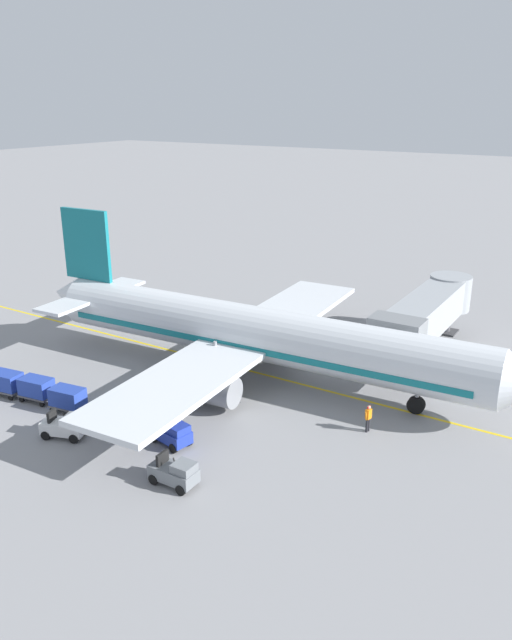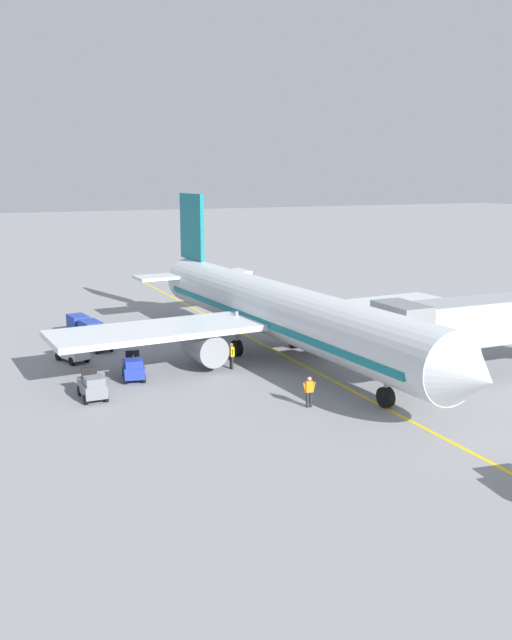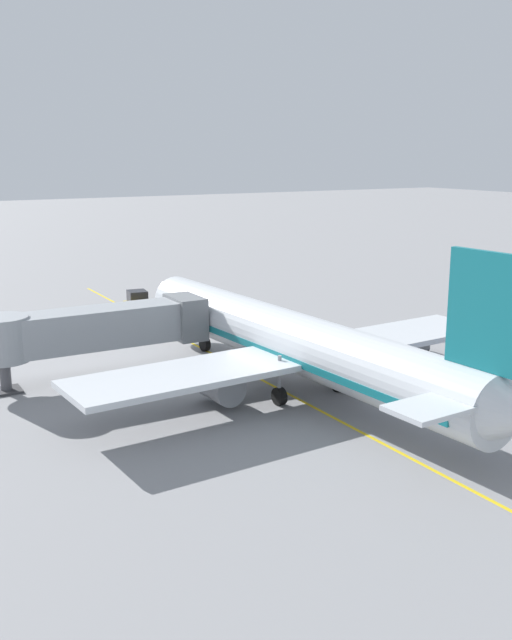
{
  "view_description": "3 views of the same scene",
  "coord_description": "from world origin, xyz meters",
  "px_view_note": "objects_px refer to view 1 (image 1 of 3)",
  "views": [
    {
      "loc": [
        34.62,
        19.78,
        18.41
      ],
      "look_at": [
        0.46,
        -1.6,
        4.18
      ],
      "focal_mm": 35.03,
      "sensor_mm": 36.0,
      "label": 1
    },
    {
      "loc": [
        20.7,
        38.68,
        12.16
      ],
      "look_at": [
        2.0,
        -2.3,
        2.61
      ],
      "focal_mm": 38.51,
      "sensor_mm": 36.0,
      "label": 2
    },
    {
      "loc": [
        -23.58,
        -39.04,
        14.96
      ],
      "look_at": [
        1.42,
        4.51,
        3.32
      ],
      "focal_mm": 40.82,
      "sensor_mm": 36.0,
      "label": 3
    }
  ],
  "objects_px": {
    "baggage_tug_lead": "(65,426)",
    "baggage_tug_trailing": "(172,433)",
    "baggage_tug_spare": "(175,472)",
    "ground_crew_loader": "(368,417)",
    "jet_bridge": "(427,313)",
    "ground_crew_wing_walker": "(238,389)",
    "baggage_cart_front": "(68,398)",
    "baggage_cart_second_in_train": "(36,388)",
    "baggage_cart_third_in_train": "(6,382)",
    "parked_airliner": "(254,334)"
  },
  "relations": [
    {
      "from": "jet_bridge",
      "to": "baggage_tug_spare",
      "type": "relative_size",
      "value": 6.1
    },
    {
      "from": "baggage_tug_spare",
      "to": "jet_bridge",
      "type": "bearing_deg",
      "value": 167.2
    },
    {
      "from": "baggage_cart_second_in_train",
      "to": "jet_bridge",
      "type": "bearing_deg",
      "value": 137.77
    },
    {
      "from": "parked_airliner",
      "to": "baggage_cart_second_in_train",
      "type": "relative_size",
      "value": 12.58
    },
    {
      "from": "jet_bridge",
      "to": "baggage_cart_third_in_train",
      "type": "bearing_deg",
      "value": -45.11
    },
    {
      "from": "baggage_tug_trailing",
      "to": "ground_crew_wing_walker",
      "type": "bearing_deg",
      "value": 177.36
    },
    {
      "from": "jet_bridge",
      "to": "baggage_tug_trailing",
      "type": "bearing_deg",
      "value": -21.44
    },
    {
      "from": "baggage_tug_trailing",
      "to": "baggage_tug_spare",
      "type": "bearing_deg",
      "value": 41.67
    },
    {
      "from": "baggage_cart_third_in_train",
      "to": "ground_crew_wing_walker",
      "type": "xyz_separation_m",
      "value": [
        -7.16,
        13.54,
        0.0
      ]
    },
    {
      "from": "baggage_cart_front",
      "to": "jet_bridge",
      "type": "bearing_deg",
      "value": 142.33
    },
    {
      "from": "baggage_cart_third_in_train",
      "to": "ground_crew_wing_walker",
      "type": "height_order",
      "value": "ground_crew_wing_walker"
    },
    {
      "from": "baggage_cart_second_in_train",
      "to": "ground_crew_loader",
      "type": "distance_m",
      "value": 21.08
    },
    {
      "from": "baggage_cart_front",
      "to": "baggage_cart_second_in_train",
      "type": "distance_m",
      "value": 2.84
    },
    {
      "from": "baggage_tug_lead",
      "to": "baggage_cart_front",
      "type": "height_order",
      "value": "baggage_tug_lead"
    },
    {
      "from": "baggage_tug_lead",
      "to": "baggage_tug_trailing",
      "type": "xyz_separation_m",
      "value": [
        -2.62,
        5.72,
        0.0
      ]
    },
    {
      "from": "parked_airliner",
      "to": "ground_crew_loader",
      "type": "distance_m",
      "value": 10.51
    },
    {
      "from": "parked_airliner",
      "to": "baggage_cart_second_in_train",
      "type": "height_order",
      "value": "parked_airliner"
    },
    {
      "from": "baggage_cart_third_in_train",
      "to": "ground_crew_loader",
      "type": "distance_m",
      "value": 23.52
    },
    {
      "from": "baggage_tug_spare",
      "to": "ground_crew_loader",
      "type": "xyz_separation_m",
      "value": [
        -10.22,
        6.16,
        0.24
      ]
    },
    {
      "from": "baggage_tug_spare",
      "to": "baggage_cart_third_in_train",
      "type": "xyz_separation_m",
      "value": [
        -2.13,
        -15.92,
        0.24
      ]
    },
    {
      "from": "baggage_cart_third_in_train",
      "to": "ground_crew_wing_walker",
      "type": "bearing_deg",
      "value": 117.87
    },
    {
      "from": "baggage_cart_front",
      "to": "baggage_tug_trailing",
      "type": "bearing_deg",
      "value": 92.7
    },
    {
      "from": "baggage_tug_lead",
      "to": "baggage_cart_third_in_train",
      "type": "relative_size",
      "value": 0.93
    },
    {
      "from": "baggage_tug_trailing",
      "to": "ground_crew_loader",
      "type": "bearing_deg",
      "value": 129.25
    },
    {
      "from": "baggage_cart_front",
      "to": "baggage_cart_third_in_train",
      "type": "height_order",
      "value": "same"
    },
    {
      "from": "ground_crew_loader",
      "to": "baggage_cart_front",
      "type": "bearing_deg",
      "value": -65.69
    },
    {
      "from": "baggage_cart_third_in_train",
      "to": "baggage_tug_spare",
      "type": "bearing_deg",
      "value": 82.39
    },
    {
      "from": "jet_bridge",
      "to": "baggage_cart_second_in_train",
      "type": "xyz_separation_m",
      "value": [
        20.67,
        -18.76,
        -2.51
      ]
    },
    {
      "from": "baggage_cart_second_in_train",
      "to": "baggage_cart_third_in_train",
      "type": "bearing_deg",
      "value": -79.52
    },
    {
      "from": "baggage_tug_spare",
      "to": "baggage_cart_third_in_train",
      "type": "relative_size",
      "value": 0.84
    },
    {
      "from": "baggage_cart_front",
      "to": "baggage_cart_second_in_train",
      "type": "xyz_separation_m",
      "value": [
        0.05,
        -2.84,
        0.0
      ]
    },
    {
      "from": "ground_crew_wing_walker",
      "to": "baggage_tug_spare",
      "type": "bearing_deg",
      "value": 14.38
    },
    {
      "from": "baggage_tug_lead",
      "to": "baggage_cart_second_in_train",
      "type": "xyz_separation_m",
      "value": [
        -2.2,
        -5.09,
        0.24
      ]
    },
    {
      "from": "baggage_cart_front",
      "to": "ground_crew_wing_walker",
      "type": "distance_m",
      "value": 10.61
    },
    {
      "from": "baggage_tug_lead",
      "to": "baggage_tug_trailing",
      "type": "bearing_deg",
      "value": 114.66
    },
    {
      "from": "parked_airliner",
      "to": "baggage_tug_trailing",
      "type": "distance_m",
      "value": 10.6
    },
    {
      "from": "baggage_cart_front",
      "to": "baggage_cart_third_in_train",
      "type": "xyz_separation_m",
      "value": [
        0.5,
        -5.28,
        0.0
      ]
    },
    {
      "from": "baggage_tug_spare",
      "to": "ground_crew_loader",
      "type": "bearing_deg",
      "value": 148.9
    },
    {
      "from": "jet_bridge",
      "to": "ground_crew_wing_walker",
      "type": "relative_size",
      "value": 9.04
    },
    {
      "from": "baggage_cart_front",
      "to": "baggage_cart_second_in_train",
      "type": "relative_size",
      "value": 1.0
    },
    {
      "from": "baggage_tug_lead",
      "to": "baggage_tug_spare",
      "type": "distance_m",
      "value": 8.39
    },
    {
      "from": "baggage_cart_third_in_train",
      "to": "ground_crew_wing_walker",
      "type": "distance_m",
      "value": 15.32
    },
    {
      "from": "baggage_tug_lead",
      "to": "baggage_cart_second_in_train",
      "type": "height_order",
      "value": "baggage_tug_lead"
    },
    {
      "from": "jet_bridge",
      "to": "baggage_cart_second_in_train",
      "type": "relative_size",
      "value": 5.15
    },
    {
      "from": "baggage_tug_spare",
      "to": "baggage_cart_third_in_train",
      "type": "height_order",
      "value": "baggage_tug_spare"
    },
    {
      "from": "baggage_cart_front",
      "to": "baggage_cart_second_in_train",
      "type": "height_order",
      "value": "same"
    },
    {
      "from": "jet_bridge",
      "to": "baggage_cart_second_in_train",
      "type": "distance_m",
      "value": 28.03
    },
    {
      "from": "baggage_tug_lead",
      "to": "baggage_tug_trailing",
      "type": "relative_size",
      "value": 1.03
    },
    {
      "from": "jet_bridge",
      "to": "ground_crew_wing_walker",
      "type": "xyz_separation_m",
      "value": [
        13.96,
        -7.66,
        -2.5
      ]
    },
    {
      "from": "baggage_tug_spare",
      "to": "baggage_cart_third_in_train",
      "type": "bearing_deg",
      "value": -97.61
    }
  ]
}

